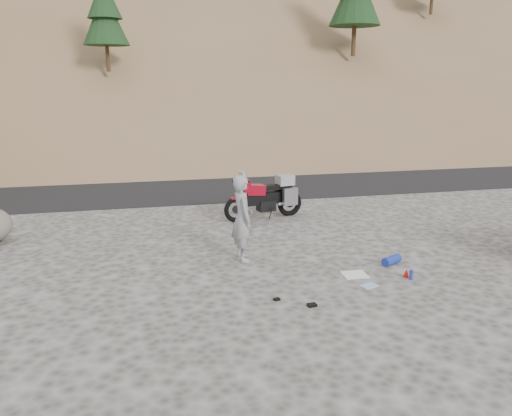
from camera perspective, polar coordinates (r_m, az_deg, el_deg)
The scene contains 12 objects.
ground at distance 10.83m, azimuth 2.36°, elevation -6.17°, with size 140.00×140.00×0.00m, color #474542.
road at distance 19.35m, azimuth -4.56°, elevation 2.96°, with size 120.00×7.00×0.05m, color black.
hillside at distance 51.26m, azimuth -10.44°, elevation 22.23°, with size 120.00×73.00×46.72m.
motorcycle at distance 14.06m, azimuth 1.32°, elevation 1.25°, with size 2.39×1.00×1.44m.
man at distance 10.98m, azimuth -1.55°, elevation -5.88°, with size 0.68×0.45×1.87m, color gray.
gear_white_cloth at distance 10.31m, azimuth 11.21°, elevation -7.47°, with size 0.48×0.42×0.02m, color white.
gear_blue_mat at distance 11.04m, azimuth 15.24°, elevation -5.76°, with size 0.19×0.19×0.47m, color #192E97.
gear_bottle at distance 10.33m, azimuth 17.31°, elevation -7.30°, with size 0.07×0.07×0.20m, color #192E97.
gear_funnel at distance 10.43m, azimuth 16.80°, elevation -7.13°, with size 0.13×0.13×0.16m, color #BA150C.
gear_glove_a at distance 8.85m, azimuth 6.41°, elevation -10.95°, with size 0.16×0.11×0.05m, color black.
gear_glove_b at distance 9.03m, azimuth 2.39°, elevation -10.37°, with size 0.11×0.08×0.04m, color black.
gear_blue_cloth at distance 9.84m, azimuth 12.80°, elevation -8.66°, with size 0.32×0.23×0.01m, color #90B2DF.
Camera 1 is at (-2.66, -9.79, 3.78)m, focal length 35.00 mm.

